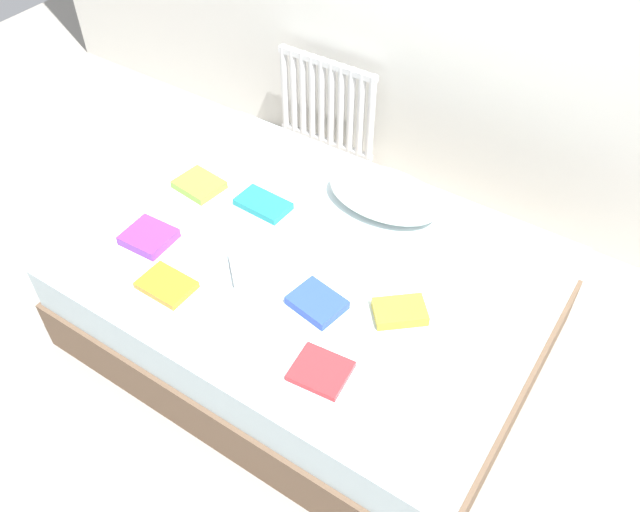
# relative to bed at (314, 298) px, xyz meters

# --- Properties ---
(ground_plane) EXTENTS (8.00, 8.00, 0.00)m
(ground_plane) POSITION_rel_bed_xyz_m (0.00, 0.00, -0.25)
(ground_plane) COLOR #9E998E
(bed) EXTENTS (2.00, 1.50, 0.50)m
(bed) POSITION_rel_bed_xyz_m (0.00, 0.00, 0.00)
(bed) COLOR brown
(bed) RESTS_ON ground
(radiator) EXTENTS (0.65, 0.04, 0.57)m
(radiator) POSITION_rel_bed_xyz_m (-0.71, 1.20, 0.14)
(radiator) COLOR white
(radiator) RESTS_ON ground
(pillow) EXTENTS (0.56, 0.35, 0.12)m
(pillow) POSITION_rel_bed_xyz_m (0.07, 0.48, 0.32)
(pillow) COLOR white
(pillow) RESTS_ON bed
(textbook_purple) EXTENTS (0.21, 0.20, 0.04)m
(textbook_purple) POSITION_rel_bed_xyz_m (-0.67, -0.30, 0.27)
(textbook_purple) COLOR purple
(textbook_purple) RESTS_ON bed
(textbook_teal) EXTENTS (0.26, 0.16, 0.03)m
(textbook_teal) POSITION_rel_bed_xyz_m (-0.39, 0.16, 0.27)
(textbook_teal) COLOR teal
(textbook_teal) RESTS_ON bed
(textbook_blue) EXTENTS (0.23, 0.20, 0.04)m
(textbook_blue) POSITION_rel_bed_xyz_m (0.16, -0.21, 0.27)
(textbook_blue) COLOR #2847B7
(textbook_blue) RESTS_ON bed
(textbook_yellow) EXTENTS (0.24, 0.24, 0.04)m
(textbook_yellow) POSITION_rel_bed_xyz_m (0.46, -0.07, 0.28)
(textbook_yellow) COLOR yellow
(textbook_yellow) RESTS_ON bed
(textbook_orange) EXTENTS (0.22, 0.16, 0.03)m
(textbook_orange) POSITION_rel_bed_xyz_m (-0.42, -0.47, 0.27)
(textbook_orange) COLOR orange
(textbook_orange) RESTS_ON bed
(textbook_red) EXTENTS (0.22, 0.20, 0.03)m
(textbook_red) POSITION_rel_bed_xyz_m (0.35, -0.47, 0.27)
(textbook_red) COLOR red
(textbook_red) RESTS_ON bed
(textbook_lime) EXTENTS (0.23, 0.20, 0.04)m
(textbook_lime) POSITION_rel_bed_xyz_m (-0.73, 0.10, 0.27)
(textbook_lime) COLOR #8CC638
(textbook_lime) RESTS_ON bed
(textbook_white) EXTENTS (0.27, 0.27, 0.04)m
(textbook_white) POSITION_rel_bed_xyz_m (-0.18, -0.19, 0.27)
(textbook_white) COLOR white
(textbook_white) RESTS_ON bed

